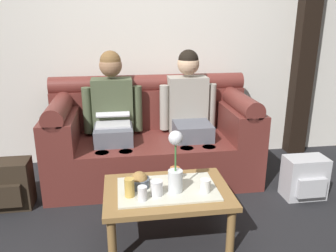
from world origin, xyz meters
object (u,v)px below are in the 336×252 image
Objects in this scene: coffee_table at (167,195)px; backpack_right at (305,178)px; person_right at (189,110)px; couch at (152,139)px; cup_far_left at (205,186)px; cup_near_right at (142,193)px; cup_far_center at (130,188)px; snack_bowl at (139,181)px; backpack_left at (9,185)px; person_left at (113,113)px; cup_far_right at (157,188)px; cup_near_left at (175,174)px; flower_vase at (175,166)px.

coffee_table is 2.36× the size of backpack_right.
person_right reaches higher than coffee_table.
couch is 20.97× the size of cup_far_left.
cup_near_right is at bearing -98.91° from couch.
cup_far_center is at bearing 143.26° from cup_near_right.
cup_far_center is (-0.07, -0.12, 0.02)m from snack_bowl.
backpack_left is at bearing 154.58° from coffee_table.
person_left reaches higher than cup_far_right.
cup_far_center is at bearing -150.29° from cup_near_left.
person_left is 13.28× the size of cup_far_left.
snack_bowl is at bearing -79.70° from person_left.
person_right is 3.32× the size of backpack_right.
backpack_right is at bearing 12.55° from cup_near_left.
cup_far_left is at bearing -155.13° from backpack_right.
cup_near_right is 0.26× the size of backpack_right.
cup_near_left is at bearing -167.45° from backpack_right.
coffee_table is at bearing -70.27° from person_left.
cup_far_right is at bearing -112.14° from person_right.
cup_far_left is at bearing -61.17° from person_left.
person_right reaches higher than snack_bowl.
cup_near_left reaches higher than cup_far_left.
snack_bowl is at bearing 59.86° from cup_far_center.
person_left reaches higher than cup_near_left.
flower_vase reaches higher than cup_near_left.
cup_near_right reaches higher than backpack_right.
cup_near_left is at bearing 14.52° from snack_bowl.
person_right is 1.12m from flower_vase.
person_left is at bearing 158.60° from backpack_right.
cup_near_right is 0.23× the size of backpack_left.
cup_far_center reaches higher than cup_far_right.
cup_near_left is at bearing 44.53° from cup_near_right.
cup_near_left is 1.40m from backpack_left.
cup_far_center is at bearing -120.14° from snack_bowl.
cup_far_left is 0.33m from cup_far_right.
person_right is at bearing 83.76° from cup_far_left.
cup_near_left is 0.24× the size of backpack_left.
snack_bowl is 0.14m from cup_far_center.
coffee_table is 8.43× the size of cup_far_right.
snack_bowl is 0.17m from cup_far_right.
cup_near_right is at bearing -160.37° from backpack_right.
flower_vase is 1.17× the size of backpack_right.
cup_far_left is 0.23× the size of backpack_left.
cup_near_left reaches higher than coffee_table.
couch reaches higher than flower_vase.
flower_vase is 4.46× the size of cup_near_left.
person_right is at bearing 0.04° from person_left.
cup_far_right is at bearing -3.40° from cup_far_center.
person_right is 1.71m from backpack_left.
coffee_table is 9.46× the size of cup_far_left.
person_left is 1.13m from coffee_table.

